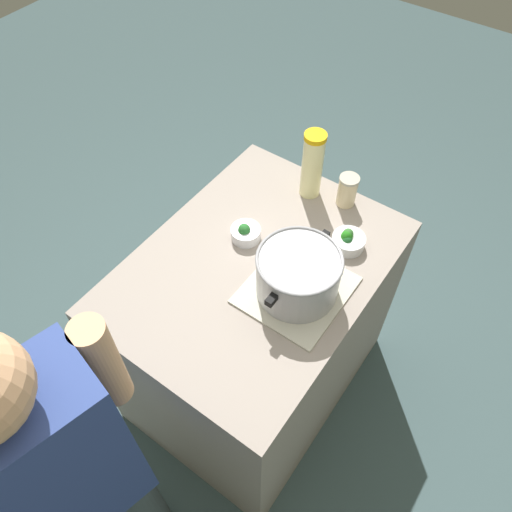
{
  "coord_description": "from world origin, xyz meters",
  "views": [
    {
      "loc": [
        0.87,
        0.62,
        2.31
      ],
      "look_at": [
        0.0,
        0.0,
        0.95
      ],
      "focal_mm": 35.46,
      "sensor_mm": 36.0,
      "label": 1
    }
  ],
  "objects_px": {
    "broccoli_bowl_front": "(245,233)",
    "broccoli_bowl_center": "(348,241)",
    "lemonade_pitcher": "(312,165)",
    "cooking_pot": "(298,274)",
    "person_cook": "(79,490)",
    "mason_jar": "(347,190)"
  },
  "relations": [
    {
      "from": "broccoli_bowl_center",
      "to": "person_cook",
      "type": "xyz_separation_m",
      "value": [
        1.13,
        -0.16,
        -0.03
      ]
    },
    {
      "from": "mason_jar",
      "to": "broccoli_bowl_center",
      "type": "xyz_separation_m",
      "value": [
        0.19,
        0.11,
        -0.04
      ]
    },
    {
      "from": "lemonade_pitcher",
      "to": "person_cook",
      "type": "height_order",
      "value": "person_cook"
    },
    {
      "from": "broccoli_bowl_front",
      "to": "broccoli_bowl_center",
      "type": "relative_size",
      "value": 0.9
    },
    {
      "from": "mason_jar",
      "to": "lemonade_pitcher",
      "type": "bearing_deg",
      "value": -77.27
    },
    {
      "from": "mason_jar",
      "to": "person_cook",
      "type": "relative_size",
      "value": 0.08
    },
    {
      "from": "lemonade_pitcher",
      "to": "cooking_pot",
      "type": "bearing_deg",
      "value": 26.57
    },
    {
      "from": "lemonade_pitcher",
      "to": "broccoli_bowl_front",
      "type": "xyz_separation_m",
      "value": [
        0.34,
        -0.06,
        -0.11
      ]
    },
    {
      "from": "cooking_pot",
      "to": "mason_jar",
      "type": "distance_m",
      "value": 0.46
    },
    {
      "from": "lemonade_pitcher",
      "to": "person_cook",
      "type": "xyz_separation_m",
      "value": [
        1.28,
        0.09,
        -0.14
      ]
    },
    {
      "from": "mason_jar",
      "to": "broccoli_bowl_front",
      "type": "relative_size",
      "value": 1.19
    },
    {
      "from": "broccoli_bowl_center",
      "to": "cooking_pot",
      "type": "bearing_deg",
      "value": -8.99
    },
    {
      "from": "cooking_pot",
      "to": "broccoli_bowl_front",
      "type": "xyz_separation_m",
      "value": [
        -0.09,
        -0.28,
        -0.07
      ]
    },
    {
      "from": "broccoli_bowl_front",
      "to": "broccoli_bowl_center",
      "type": "distance_m",
      "value": 0.37
    },
    {
      "from": "broccoli_bowl_front",
      "to": "broccoli_bowl_center",
      "type": "height_order",
      "value": "same"
    },
    {
      "from": "mason_jar",
      "to": "broccoli_bowl_center",
      "type": "height_order",
      "value": "mason_jar"
    },
    {
      "from": "mason_jar",
      "to": "person_cook",
      "type": "bearing_deg",
      "value": -2.18
    },
    {
      "from": "cooking_pot",
      "to": "lemonade_pitcher",
      "type": "height_order",
      "value": "lemonade_pitcher"
    },
    {
      "from": "cooking_pot",
      "to": "mason_jar",
      "type": "height_order",
      "value": "cooking_pot"
    },
    {
      "from": "mason_jar",
      "to": "broccoli_bowl_front",
      "type": "xyz_separation_m",
      "value": [
        0.37,
        -0.21,
        -0.04
      ]
    },
    {
      "from": "mason_jar",
      "to": "broccoli_bowl_front",
      "type": "bearing_deg",
      "value": -29.42
    },
    {
      "from": "lemonade_pitcher",
      "to": "broccoli_bowl_front",
      "type": "height_order",
      "value": "lemonade_pitcher"
    }
  ]
}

